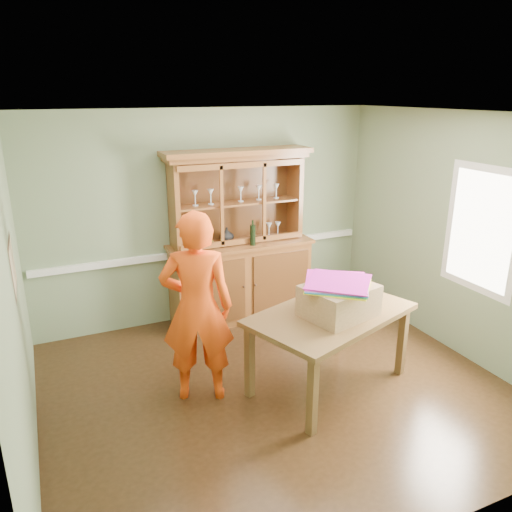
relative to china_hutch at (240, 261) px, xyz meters
name	(u,v)px	position (x,y,z in m)	size (l,w,h in m)	color
floor	(276,388)	(-0.32, -1.75, -0.78)	(4.50, 4.50, 0.00)	#422915
ceiling	(280,114)	(-0.32, -1.75, 1.92)	(4.50, 4.50, 0.00)	white
wall_back	(208,217)	(-0.32, 0.25, 0.57)	(4.50, 4.50, 0.00)	gray
wall_left	(14,303)	(-2.57, -1.75, 0.57)	(4.00, 4.00, 0.00)	gray
wall_right	(459,236)	(1.93, -1.75, 0.57)	(4.00, 4.00, 0.00)	gray
wall_front	(429,365)	(-0.32, -3.75, 0.57)	(4.50, 4.50, 0.00)	gray
chair_rail	(210,251)	(-0.32, 0.23, 0.12)	(4.41, 0.05, 0.08)	white
framed_map	(13,266)	(-2.55, -1.45, 0.77)	(0.03, 0.60, 0.46)	#362215
window_panel	(481,230)	(1.91, -2.05, 0.72)	(0.03, 0.96, 1.36)	white
china_hutch	(240,261)	(0.00, 0.00, 0.00)	(1.88, 0.62, 2.21)	brown
dining_table	(330,321)	(0.20, -1.89, -0.06)	(1.86, 1.46, 0.81)	brown
cardboard_box	(339,300)	(0.23, -1.98, 0.19)	(0.66, 0.53, 0.31)	#A78556
kite_stack	(336,283)	(0.19, -1.97, 0.37)	(0.80, 0.80, 0.05)	yellow
person	(197,308)	(-1.06, -1.54, 0.17)	(0.69, 0.45, 1.89)	#FF4C10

